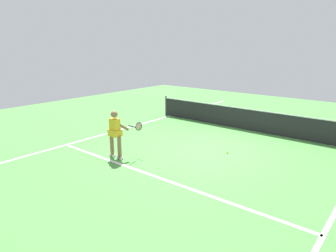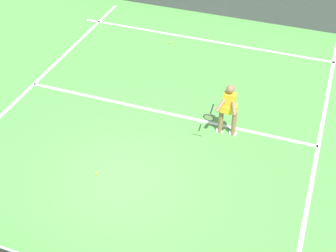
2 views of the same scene
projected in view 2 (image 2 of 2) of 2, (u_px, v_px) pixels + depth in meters
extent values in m
plane|color=#4C9342|center=(124.00, 178.00, 11.69)|extent=(25.52, 25.52, 0.00)
cube|color=white|center=(208.00, 41.00, 17.06)|extent=(9.60, 0.10, 0.01)
cube|color=white|center=(164.00, 113.00, 13.76)|extent=(8.60, 0.10, 0.01)
cube|color=white|center=(304.00, 226.00, 10.54)|extent=(0.10, 17.63, 0.01)
cylinder|color=#8C6647|center=(234.00, 123.00, 12.76)|extent=(0.13, 0.13, 0.78)
cylinder|color=#8C6647|center=(221.00, 120.00, 12.85)|extent=(0.13, 0.13, 0.78)
cube|color=white|center=(233.00, 133.00, 12.97)|extent=(0.20, 0.10, 0.08)
cube|color=white|center=(220.00, 130.00, 13.07)|extent=(0.20, 0.10, 0.08)
cube|color=gold|center=(229.00, 102.00, 12.40)|extent=(0.32, 0.20, 0.52)
cube|color=gold|center=(229.00, 108.00, 12.52)|extent=(0.40, 0.28, 0.20)
sphere|color=#8C6647|center=(231.00, 89.00, 12.15)|extent=(0.22, 0.22, 0.22)
cylinder|color=#8C6647|center=(234.00, 106.00, 12.23)|extent=(0.28, 0.47, 0.37)
cylinder|color=#8C6647|center=(222.00, 103.00, 12.31)|extent=(0.28, 0.47, 0.37)
cylinder|color=black|center=(212.00, 109.00, 12.19)|extent=(0.04, 0.29, 0.14)
torus|color=black|center=(209.00, 118.00, 12.01)|extent=(0.28, 0.12, 0.28)
cylinder|color=beige|center=(209.00, 118.00, 12.01)|extent=(0.24, 0.09, 0.23)
sphere|color=#D1E533|center=(97.00, 173.00, 11.79)|extent=(0.07, 0.07, 0.07)
sphere|color=#D1E533|center=(170.00, 43.00, 16.88)|extent=(0.07, 0.07, 0.07)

